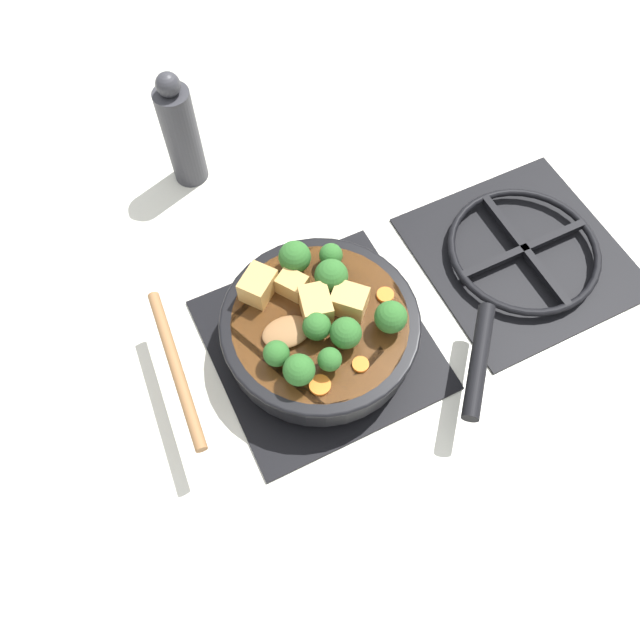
{
  "coord_description": "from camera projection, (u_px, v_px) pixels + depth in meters",
  "views": [
    {
      "loc": [
        0.36,
        -0.18,
        0.84
      ],
      "look_at": [
        0.0,
        0.0,
        0.08
      ],
      "focal_mm": 35.0,
      "sensor_mm": 36.0,
      "label": 1
    }
  ],
  "objects": [
    {
      "name": "ground_plane",
      "position": [
        320.0,
        345.0,
        0.93
      ],
      "size": [
        2.4,
        2.4,
        0.0
      ],
      "primitive_type": "plane",
      "color": "silver"
    },
    {
      "name": "front_burner_grate",
      "position": [
        320.0,
        341.0,
        0.92
      ],
      "size": [
        0.31,
        0.31,
        0.03
      ],
      "color": "black",
      "rests_on": "ground_plane"
    },
    {
      "name": "rear_burner_grate",
      "position": [
        522.0,
        252.0,
        0.99
      ],
      "size": [
        0.31,
        0.31,
        0.03
      ],
      "color": "black",
      "rests_on": "ground_plane"
    },
    {
      "name": "skillet_pan",
      "position": [
        322.0,
        328.0,
        0.88
      ],
      "size": [
        0.36,
        0.38,
        0.05
      ],
      "color": "black",
      "rests_on": "front_burner_grate"
    },
    {
      "name": "wooden_spoon",
      "position": [
        224.0,
        351.0,
        0.83
      ],
      "size": [
        0.24,
        0.21,
        0.02
      ],
      "color": "olive",
      "rests_on": "skillet_pan"
    },
    {
      "name": "tofu_cube_center_large",
      "position": [
        292.0,
        284.0,
        0.87
      ],
      "size": [
        0.05,
        0.05,
        0.03
      ],
      "primitive_type": "cube",
      "rotation": [
        0.0,
        0.0,
        0.58
      ],
      "color": "tan",
      "rests_on": "skillet_pan"
    },
    {
      "name": "tofu_cube_near_handle",
      "position": [
        316.0,
        305.0,
        0.85
      ],
      "size": [
        0.06,
        0.05,
        0.04
      ],
      "primitive_type": "cube",
      "rotation": [
        0.0,
        0.0,
        6.06
      ],
      "color": "tan",
      "rests_on": "skillet_pan"
    },
    {
      "name": "tofu_cube_east_chunk",
      "position": [
        258.0,
        285.0,
        0.86
      ],
      "size": [
        0.06,
        0.06,
        0.04
      ],
      "primitive_type": "cube",
      "rotation": [
        0.0,
        0.0,
        5.37
      ],
      "color": "tan",
      "rests_on": "skillet_pan"
    },
    {
      "name": "tofu_cube_west_chunk",
      "position": [
        350.0,
        303.0,
        0.85
      ],
      "size": [
        0.06,
        0.06,
        0.04
      ],
      "primitive_type": "cube",
      "rotation": [
        0.0,
        0.0,
        3.92
      ],
      "color": "tan",
      "rests_on": "skillet_pan"
    },
    {
      "name": "broccoli_floret_near_spoon",
      "position": [
        391.0,
        317.0,
        0.83
      ],
      "size": [
        0.04,
        0.04,
        0.05
      ],
      "color": "#709956",
      "rests_on": "skillet_pan"
    },
    {
      "name": "broccoli_floret_center_top",
      "position": [
        317.0,
        327.0,
        0.83
      ],
      "size": [
        0.04,
        0.04,
        0.05
      ],
      "color": "#709956",
      "rests_on": "skillet_pan"
    },
    {
      "name": "broccoli_floret_east_rim",
      "position": [
        276.0,
        354.0,
        0.81
      ],
      "size": [
        0.04,
        0.04,
        0.04
      ],
      "color": "#709956",
      "rests_on": "skillet_pan"
    },
    {
      "name": "broccoli_floret_west_rim",
      "position": [
        331.0,
        276.0,
        0.86
      ],
      "size": [
        0.05,
        0.05,
        0.05
      ],
      "color": "#709956",
      "rests_on": "skillet_pan"
    },
    {
      "name": "broccoli_floret_north_edge",
      "position": [
        330.0,
        360.0,
        0.81
      ],
      "size": [
        0.03,
        0.03,
        0.04
      ],
      "color": "#709956",
      "rests_on": "skillet_pan"
    },
    {
      "name": "broccoli_floret_south_cluster",
      "position": [
        299.0,
        370.0,
        0.8
      ],
      "size": [
        0.04,
        0.04,
        0.05
      ],
      "color": "#709956",
      "rests_on": "skillet_pan"
    },
    {
      "name": "broccoli_floret_mid_floret",
      "position": [
        346.0,
        333.0,
        0.82
      ],
      "size": [
        0.04,
        0.04,
        0.05
      ],
      "color": "#709956",
      "rests_on": "skillet_pan"
    },
    {
      "name": "broccoli_floret_small_inner",
      "position": [
        331.0,
        255.0,
        0.88
      ],
      "size": [
        0.03,
        0.03,
        0.04
      ],
      "color": "#709956",
      "rests_on": "skillet_pan"
    },
    {
      "name": "broccoli_floret_tall_stem",
      "position": [
        295.0,
        257.0,
        0.88
      ],
      "size": [
        0.05,
        0.05,
        0.05
      ],
      "color": "#709956",
      "rests_on": "skillet_pan"
    },
    {
      "name": "carrot_slice_orange_thin",
      "position": [
        320.0,
        385.0,
        0.81
      ],
      "size": [
        0.03,
        0.03,
        0.01
      ],
      "primitive_type": "cylinder",
      "color": "orange",
      "rests_on": "skillet_pan"
    },
    {
      "name": "carrot_slice_near_center",
      "position": [
        361.0,
        364.0,
        0.83
      ],
      "size": [
        0.02,
        0.02,
        0.01
      ],
      "primitive_type": "cylinder",
      "color": "orange",
      "rests_on": "skillet_pan"
    },
    {
      "name": "carrot_slice_edge_slice",
      "position": [
        385.0,
        295.0,
        0.88
      ],
      "size": [
        0.02,
        0.02,
        0.01
      ],
      "primitive_type": "cylinder",
      "color": "orange",
      "rests_on": "skillet_pan"
    },
    {
      "name": "pepper_mill",
      "position": [
        181.0,
        133.0,
        1.0
      ],
      "size": [
        0.06,
        0.06,
        0.21
      ],
      "color": "#333338",
      "rests_on": "ground_plane"
    }
  ]
}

